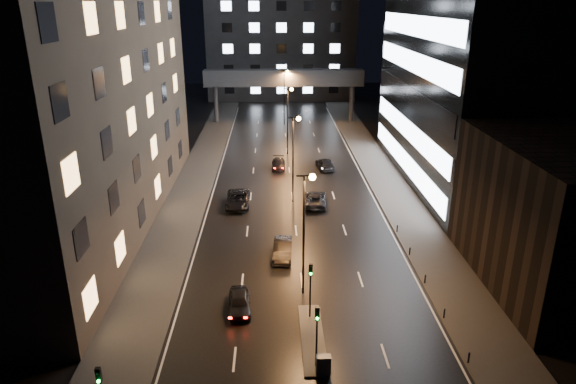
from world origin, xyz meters
name	(u,v)px	position (x,y,z in m)	size (l,w,h in m)	color
ground	(289,170)	(0.00, 40.00, 0.00)	(160.00, 160.00, 0.00)	black
sidewalk_left	(194,183)	(-12.50, 35.00, 0.07)	(5.00, 110.00, 0.15)	#383533
sidewalk_right	(386,180)	(12.50, 35.00, 0.07)	(5.00, 110.00, 0.15)	#383533
building_left	(59,25)	(-22.50, 24.00, 20.00)	(15.00, 48.00, 40.00)	#2D2319
building_right_low	(553,217)	(20.00, 9.00, 6.00)	(10.00, 18.00, 12.00)	black
building_far	(281,44)	(0.00, 98.00, 12.50)	(34.00, 14.00, 25.00)	#333335
skybridge	(284,79)	(0.00, 70.00, 8.34)	(30.00, 3.00, 10.00)	#333335
median_island	(312,338)	(0.30, 2.00, 0.07)	(1.60, 8.00, 0.15)	#383533
traffic_signal_near	(310,282)	(0.30, 4.49, 3.09)	(0.28, 0.34, 4.40)	black
traffic_signal_far	(317,327)	(0.30, -1.01, 3.09)	(0.28, 0.34, 4.40)	black
bollard_row	(434,296)	(10.20, 6.50, 0.45)	(0.12, 25.12, 0.90)	black
streetlight_near	(306,219)	(0.16, 8.00, 6.50)	(1.45, 0.50, 10.15)	black
streetlight_mid_a	(294,148)	(0.16, 28.00, 6.50)	(1.45, 0.50, 10.15)	black
streetlight_mid_b	(289,112)	(0.16, 48.00, 6.50)	(1.45, 0.50, 10.15)	black
streetlight_far	(285,90)	(0.16, 68.00, 6.50)	(1.45, 0.50, 10.15)	black
car_away_a	(239,302)	(-4.98, 5.74, 0.70)	(1.64, 4.08, 1.39)	black
car_away_b	(283,249)	(-1.50, 14.30, 0.78)	(1.64, 4.71, 1.55)	black
car_away_c	(238,199)	(-6.37, 26.99, 0.80)	(2.65, 5.75, 1.60)	black
car_away_d	(278,164)	(-1.50, 40.82, 0.66)	(1.84, 4.54, 1.32)	black
car_toward_a	(315,199)	(2.50, 26.91, 0.76)	(2.51, 5.44, 1.51)	black
car_toward_b	(325,164)	(5.02, 40.51, 0.72)	(2.02, 4.98, 1.44)	black
utility_cabinet	(323,365)	(0.70, -1.70, 0.79)	(0.92, 0.51, 1.29)	#4A4A4C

